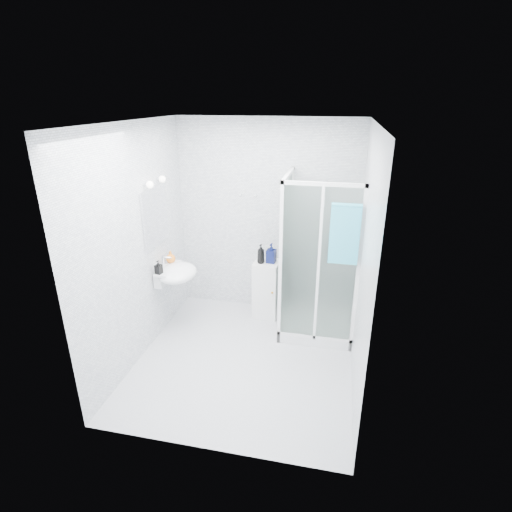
% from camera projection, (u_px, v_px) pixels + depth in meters
% --- Properties ---
extents(room, '(2.40, 2.60, 2.60)m').
position_uv_depth(room, '(244.00, 254.00, 4.12)').
color(room, silver).
rests_on(room, ground).
extents(shower_enclosure, '(0.90, 0.95, 2.00)m').
position_uv_depth(shower_enclosure, '(311.00, 300.00, 5.00)').
color(shower_enclosure, white).
rests_on(shower_enclosure, ground).
extents(wall_basin, '(0.46, 0.56, 0.35)m').
position_uv_depth(wall_basin, '(176.00, 273.00, 4.91)').
color(wall_basin, white).
rests_on(wall_basin, ground).
extents(mirror, '(0.02, 0.60, 0.70)m').
position_uv_depth(mirror, '(155.00, 217.00, 4.69)').
color(mirror, white).
rests_on(mirror, room).
extents(vanity_lights, '(0.10, 0.40, 0.08)m').
position_uv_depth(vanity_lights, '(156.00, 182.00, 4.52)').
color(vanity_lights, silver).
rests_on(vanity_lights, room).
extents(wall_hooks, '(0.23, 0.06, 0.03)m').
position_uv_depth(wall_hooks, '(248.00, 195.00, 5.19)').
color(wall_hooks, silver).
rests_on(wall_hooks, room).
extents(storage_cabinet, '(0.35, 0.37, 0.79)m').
position_uv_depth(storage_cabinet, '(267.00, 289.00, 5.40)').
color(storage_cabinet, white).
rests_on(storage_cabinet, ground).
extents(hand_towel, '(0.31, 0.05, 0.67)m').
position_uv_depth(hand_towel, '(345.00, 233.00, 4.19)').
color(hand_towel, '#34A8C6').
rests_on(hand_towel, shower_enclosure).
extents(shampoo_bottle_a, '(0.12, 0.12, 0.26)m').
position_uv_depth(shampoo_bottle_a, '(261.00, 254.00, 5.17)').
color(shampoo_bottle_a, black).
rests_on(shampoo_bottle_a, storage_cabinet).
extents(shampoo_bottle_b, '(0.13, 0.13, 0.26)m').
position_uv_depth(shampoo_bottle_b, '(271.00, 253.00, 5.19)').
color(shampoo_bottle_b, '#0A1140').
rests_on(shampoo_bottle_b, storage_cabinet).
extents(soap_dispenser_orange, '(0.15, 0.15, 0.15)m').
position_uv_depth(soap_dispenser_orange, '(171.00, 257.00, 5.03)').
color(soap_dispenser_orange, orange).
rests_on(soap_dispenser_orange, wall_basin).
extents(soap_dispenser_black, '(0.09, 0.09, 0.16)m').
position_uv_depth(soap_dispenser_black, '(158.00, 267.00, 4.71)').
color(soap_dispenser_black, black).
rests_on(soap_dispenser_black, wall_basin).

